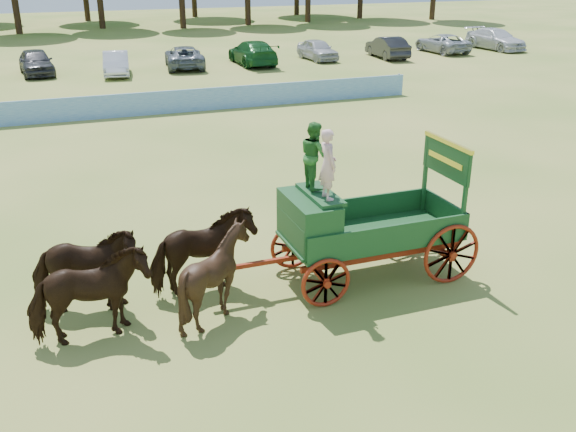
# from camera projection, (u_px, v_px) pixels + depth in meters

# --- Properties ---
(ground) EXTENTS (160.00, 160.00, 0.00)m
(ground) POSITION_uv_depth(u_px,v_px,m) (335.00, 288.00, 14.07)
(ground) COLOR #A8974B
(ground) RESTS_ON ground
(horse_lead_left) EXTENTS (2.27, 1.17, 1.86)m
(horse_lead_left) POSITION_uv_depth(u_px,v_px,m) (89.00, 296.00, 11.83)
(horse_lead_left) COLOR black
(horse_lead_left) RESTS_ON ground
(horse_lead_right) EXTENTS (2.37, 1.48, 1.86)m
(horse_lead_right) POSITION_uv_depth(u_px,v_px,m) (85.00, 271.00, 12.79)
(horse_lead_right) COLOR black
(horse_lead_right) RESTS_ON ground
(horse_wheel_left) EXTENTS (1.82, 1.65, 1.86)m
(horse_wheel_left) POSITION_uv_depth(u_px,v_px,m) (216.00, 275.00, 12.61)
(horse_wheel_left) COLOR black
(horse_wheel_left) RESTS_ON ground
(horse_wheel_right) EXTENTS (2.34, 1.38, 1.86)m
(horse_wheel_right) POSITION_uv_depth(u_px,v_px,m) (203.00, 253.00, 13.56)
(horse_wheel_right) COLOR black
(horse_wheel_right) RESTS_ON ground
(farm_dray) EXTENTS (6.00, 2.00, 3.61)m
(farm_dray) POSITION_uv_depth(u_px,v_px,m) (342.00, 215.00, 13.83)
(farm_dray) COLOR maroon
(farm_dray) RESTS_ON ground
(sponsor_banner) EXTENTS (26.00, 0.08, 1.05)m
(sponsor_banner) POSITION_uv_depth(u_px,v_px,m) (152.00, 103.00, 29.16)
(sponsor_banner) COLOR #2167B5
(sponsor_banner) RESTS_ON ground
(parked_cars) EXTENTS (55.94, 6.88, 1.57)m
(parked_cars) POSITION_uv_depth(u_px,v_px,m) (150.00, 58.00, 40.41)
(parked_cars) COLOR silver
(parked_cars) RESTS_ON ground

